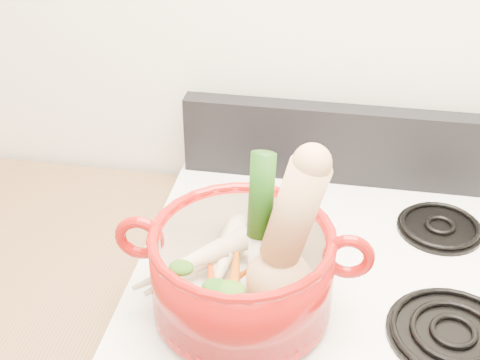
# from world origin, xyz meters

# --- Properties ---
(wall_back) EXTENTS (3.50, 0.02, 2.60)m
(wall_back) POSITION_xyz_m (0.00, 1.75, 1.30)
(wall_back) COLOR silver
(wall_back) RESTS_ON floor
(cooktop) EXTENTS (0.78, 0.67, 0.03)m
(cooktop) POSITION_xyz_m (0.00, 1.40, 0.93)
(cooktop) COLOR white
(cooktop) RESTS_ON stove_body
(control_backsplash) EXTENTS (0.76, 0.05, 0.18)m
(control_backsplash) POSITION_xyz_m (0.00, 1.70, 1.04)
(control_backsplash) COLOR black
(control_backsplash) RESTS_ON cooktop
(burner_front_left) EXTENTS (0.22, 0.22, 0.02)m
(burner_front_left) POSITION_xyz_m (-0.19, 1.24, 0.96)
(burner_front_left) COLOR black
(burner_front_left) RESTS_ON cooktop
(burner_front_right) EXTENTS (0.22, 0.22, 0.02)m
(burner_front_right) POSITION_xyz_m (0.19, 1.24, 0.96)
(burner_front_right) COLOR black
(burner_front_right) RESTS_ON cooktop
(burner_back_left) EXTENTS (0.17, 0.17, 0.02)m
(burner_back_left) POSITION_xyz_m (-0.19, 1.54, 0.96)
(burner_back_left) COLOR black
(burner_back_left) RESTS_ON cooktop
(burner_back_right) EXTENTS (0.17, 0.17, 0.02)m
(burner_back_right) POSITION_xyz_m (0.19, 1.54, 0.96)
(burner_back_right) COLOR black
(burner_back_right) RESTS_ON cooktop
(dutch_oven) EXTENTS (0.32, 0.32, 0.15)m
(dutch_oven) POSITION_xyz_m (-0.17, 1.24, 1.04)
(dutch_oven) COLOR #990C0A
(dutch_oven) RESTS_ON burner_front_left
(pot_handle_left) EXTENTS (0.09, 0.02, 0.09)m
(pot_handle_left) POSITION_xyz_m (-0.34, 1.23, 1.10)
(pot_handle_left) COLOR #990C0A
(pot_handle_left) RESTS_ON dutch_oven
(pot_handle_right) EXTENTS (0.09, 0.02, 0.09)m
(pot_handle_right) POSITION_xyz_m (0.00, 1.24, 1.10)
(pot_handle_right) COLOR #990C0A
(pot_handle_right) RESTS_ON dutch_oven
(squash) EXTENTS (0.20, 0.15, 0.30)m
(squash) POSITION_xyz_m (-0.11, 1.22, 1.14)
(squash) COLOR tan
(squash) RESTS_ON dutch_oven
(leek) EXTENTS (0.05, 0.09, 0.27)m
(leek) POSITION_xyz_m (-0.14, 1.25, 1.13)
(leek) COLOR silver
(leek) RESTS_ON dutch_oven
(ginger) EXTENTS (0.09, 0.07, 0.04)m
(ginger) POSITION_xyz_m (-0.13, 1.31, 1.02)
(ginger) COLOR tan
(ginger) RESTS_ON dutch_oven
(parsnip_0) EXTENTS (0.07, 0.22, 0.06)m
(parsnip_0) POSITION_xyz_m (-0.22, 1.26, 1.02)
(parsnip_0) COLOR beige
(parsnip_0) RESTS_ON dutch_oven
(parsnip_1) EXTENTS (0.18, 0.18, 0.06)m
(parsnip_1) POSITION_xyz_m (-0.25, 1.26, 1.03)
(parsnip_1) COLOR beige
(parsnip_1) RESTS_ON dutch_oven
(parsnip_2) EXTENTS (0.06, 0.20, 0.06)m
(parsnip_2) POSITION_xyz_m (-0.21, 1.29, 1.03)
(parsnip_2) COLOR beige
(parsnip_2) RESTS_ON dutch_oven
(parsnip_3) EXTENTS (0.16, 0.14, 0.05)m
(parsnip_3) POSITION_xyz_m (-0.28, 1.24, 1.04)
(parsnip_3) COLOR beige
(parsnip_3) RESTS_ON dutch_oven
(carrot_0) EXTENTS (0.08, 0.17, 0.05)m
(carrot_0) POSITION_xyz_m (-0.21, 1.19, 1.02)
(carrot_0) COLOR #D8510A
(carrot_0) RESTS_ON dutch_oven
(carrot_1) EXTENTS (0.11, 0.13, 0.04)m
(carrot_1) POSITION_xyz_m (-0.20, 1.20, 1.02)
(carrot_1) COLOR #BB3C09
(carrot_1) RESTS_ON dutch_oven
(carrot_2) EXTENTS (0.06, 0.19, 0.05)m
(carrot_2) POSITION_xyz_m (-0.18, 1.19, 1.03)
(carrot_2) COLOR #DA650A
(carrot_2) RESTS_ON dutch_oven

